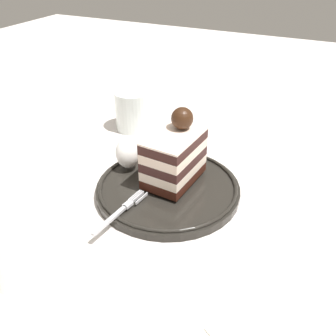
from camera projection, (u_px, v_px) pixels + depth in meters
The scene contains 8 objects.
ground_plane at pixel (153, 196), 0.60m from camera, with size 2.40×2.40×0.00m, color silver.
dessert_plate at pixel (168, 188), 0.61m from camera, with size 0.24×0.24×0.02m.
cake_slice at pixel (175, 155), 0.59m from camera, with size 0.11×0.08×0.12m.
whipped_cream_dollop at pixel (128, 153), 0.63m from camera, with size 0.04×0.04×0.05m, color white.
fork at pixel (121, 210), 0.54m from camera, with size 0.12×0.02×0.00m.
drink_glass_near at pixel (9, 250), 0.45m from camera, with size 0.07×0.07×0.09m.
drink_glass_far at pixel (133, 112), 0.79m from camera, with size 0.08×0.08×0.09m.
folded_napkin at pixel (262, 324), 0.41m from camera, with size 0.11×0.06×0.00m, color beige.
Camera 1 is at (0.42, 0.23, 0.37)m, focal length 39.09 mm.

